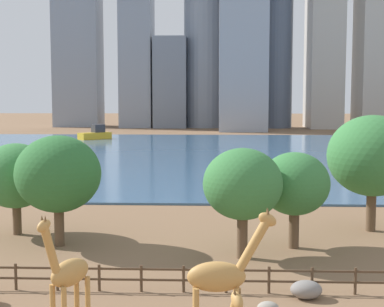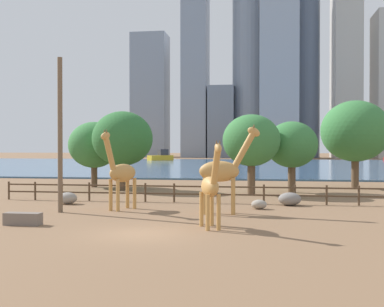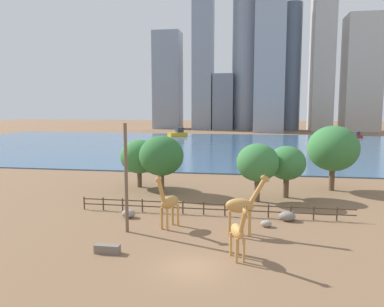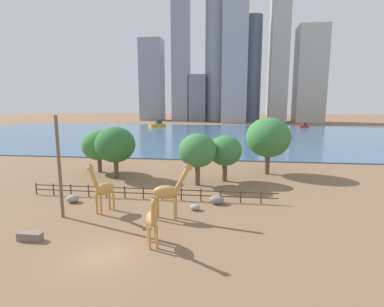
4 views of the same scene
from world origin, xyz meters
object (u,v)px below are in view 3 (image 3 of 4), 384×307
object	(u,v)px
tree_right_small	(161,156)
boat_sailboat	(178,133)
boat_ferry	(356,136)
giraffe_companion	(238,232)
giraffe_young	(242,206)
utility_pole	(126,178)
tree_right_tall	(258,163)
boulder_near_fence	(128,213)
tree_left_large	(139,157)
feeding_trough	(107,249)
boulder_small	(266,224)
tree_left_small	(287,163)
giraffe_tall	(169,202)
boulder_by_pole	(287,216)
tree_center_broad	(333,149)

from	to	relation	value
tree_right_small	boat_sailboat	distance (m)	86.84
tree_right_small	boat_ferry	size ratio (longest dim) A/B	1.44
boat_ferry	giraffe_companion	bearing A→B (deg)	39.83
giraffe_young	boat_sailboat	bearing A→B (deg)	100.63
giraffe_young	utility_pole	world-z (taller)	utility_pole
tree_right_tall	boat_sailboat	size ratio (longest dim) A/B	0.96
giraffe_companion	boat_ferry	world-z (taller)	giraffe_companion
giraffe_young	boulder_near_fence	xyz separation A→B (m)	(-10.61, 3.12, -2.03)
giraffe_young	tree_left_large	distance (m)	21.36
feeding_trough	boat_ferry	world-z (taller)	boat_ferry
boulder_small	tree_left_small	xyz separation A→B (m)	(2.56, 11.16, 3.67)
utility_pole	boulder_small	distance (m)	12.56
giraffe_tall	boat_ferry	distance (m)	109.87
boulder_small	boat_sailboat	distance (m)	100.25
utility_pole	boulder_small	world-z (taller)	utility_pole
giraffe_tall	boulder_small	distance (m)	8.61
giraffe_young	boat_sailboat	world-z (taller)	giraffe_young
boat_ferry	boulder_near_fence	bearing A→B (deg)	33.27
boulder_by_pole	tree_right_small	world-z (taller)	tree_right_small
boulder_small	tree_right_small	distance (m)	16.84
boulder_small	feeding_trough	xyz separation A→B (m)	(-11.27, -7.78, 0.01)
tree_left_small	boulder_by_pole	bearing A→B (deg)	-93.86
tree_center_broad	tree_right_small	xyz separation A→B (m)	(-20.46, -4.88, -0.71)
giraffe_young	tree_left_small	xyz separation A→B (m)	(4.57, 13.57, 1.54)
giraffe_tall	boulder_small	world-z (taller)	giraffe_tall
utility_pole	tree_left_small	size ratio (longest dim) A/B	1.52
boulder_by_pole	feeding_trough	size ratio (longest dim) A/B	0.81
feeding_trough	tree_left_small	bearing A→B (deg)	53.87
giraffe_tall	tree_right_small	bearing A→B (deg)	-137.20
boulder_near_fence	boat_sailboat	xyz separation A→B (m)	(-14.63, 95.77, 0.83)
tree_center_broad	tree_right_tall	size ratio (longest dim) A/B	1.26
boat_sailboat	tree_right_small	bearing A→B (deg)	55.83
giraffe_tall	giraffe_companion	distance (m)	8.41
tree_left_small	boat_sailboat	size ratio (longest dim) A/B	0.90
tree_right_tall	boat_ferry	xyz separation A→B (m)	(33.52, 91.48, -3.40)
boulder_small	tree_left_large	xyz separation A→B (m)	(-15.64, 13.96, 3.69)
tree_left_large	boat_ferry	size ratio (longest dim) A/B	1.28
boulder_small	feeding_trough	size ratio (longest dim) A/B	0.52
boulder_by_pole	tree_right_tall	distance (m)	8.17
giraffe_tall	tree_left_small	bearing A→B (deg)	166.32
tree_left_small	boat_ferry	world-z (taller)	tree_left_small
utility_pole	giraffe_tall	bearing A→B (deg)	25.46
boulder_small	tree_left_large	bearing A→B (deg)	138.24
tree_right_tall	boulder_small	bearing A→B (deg)	-85.33
tree_center_broad	feeding_trough	bearing A→B (deg)	-129.79
feeding_trough	tree_center_broad	world-z (taller)	tree_center_broad
utility_pole	boulder_by_pole	world-z (taller)	utility_pole
tree_left_large	tree_right_small	size ratio (longest dim) A/B	0.89
giraffe_companion	utility_pole	xyz separation A→B (m)	(-9.27, 4.28, 2.54)
giraffe_young	tree_center_broad	size ratio (longest dim) A/B	0.64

